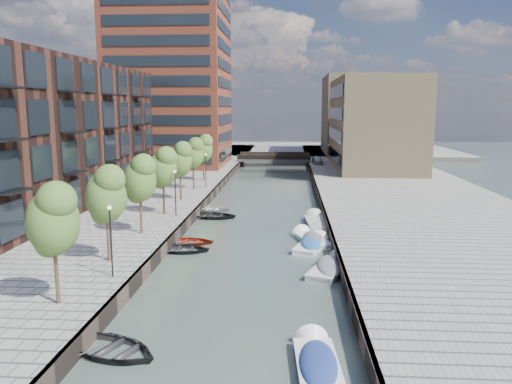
# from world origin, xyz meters

# --- Properties ---
(water) EXTENTS (300.00, 300.00, 0.00)m
(water) POSITION_xyz_m (0.00, 40.00, 0.00)
(water) COLOR #38473F
(water) RESTS_ON ground
(quay_right) EXTENTS (20.00, 140.00, 1.00)m
(quay_right) POSITION_xyz_m (16.00, 40.00, 0.50)
(quay_right) COLOR gray
(quay_right) RESTS_ON ground
(quay_wall_left) EXTENTS (0.25, 140.00, 1.00)m
(quay_wall_left) POSITION_xyz_m (-6.10, 40.00, 0.50)
(quay_wall_left) COLOR #332823
(quay_wall_left) RESTS_ON ground
(quay_wall_right) EXTENTS (0.25, 140.00, 1.00)m
(quay_wall_right) POSITION_xyz_m (6.10, 40.00, 0.50)
(quay_wall_right) COLOR #332823
(quay_wall_right) RESTS_ON ground
(far_closure) EXTENTS (80.00, 40.00, 1.00)m
(far_closure) POSITION_xyz_m (0.00, 100.00, 0.50)
(far_closure) COLOR gray
(far_closure) RESTS_ON ground
(apartment_block) EXTENTS (8.00, 38.00, 14.00)m
(apartment_block) POSITION_xyz_m (-20.00, 30.00, 8.00)
(apartment_block) COLOR black
(apartment_block) RESTS_ON quay_left
(tower) EXTENTS (18.00, 18.00, 30.00)m
(tower) POSITION_xyz_m (-17.00, 65.00, 16.00)
(tower) COLOR #98432C
(tower) RESTS_ON quay_left
(tan_block_near) EXTENTS (12.00, 25.00, 14.00)m
(tan_block_near) POSITION_xyz_m (16.00, 62.00, 8.00)
(tan_block_near) COLOR #9D8760
(tan_block_near) RESTS_ON quay_right
(tan_block_far) EXTENTS (12.00, 20.00, 16.00)m
(tan_block_far) POSITION_xyz_m (16.00, 88.00, 9.00)
(tan_block_far) COLOR #9D8760
(tan_block_far) RESTS_ON quay_right
(bridge) EXTENTS (13.00, 6.00, 1.30)m
(bridge) POSITION_xyz_m (0.00, 72.00, 1.39)
(bridge) COLOR gray
(bridge) RESTS_ON ground
(tree_0) EXTENTS (2.50, 2.50, 5.95)m
(tree_0) POSITION_xyz_m (-8.50, 4.00, 5.31)
(tree_0) COLOR #382619
(tree_0) RESTS_ON quay_left
(tree_1) EXTENTS (2.50, 2.50, 5.95)m
(tree_1) POSITION_xyz_m (-8.50, 11.00, 5.31)
(tree_1) COLOR #382619
(tree_1) RESTS_ON quay_left
(tree_2) EXTENTS (2.50, 2.50, 5.95)m
(tree_2) POSITION_xyz_m (-8.50, 18.00, 5.31)
(tree_2) COLOR #382619
(tree_2) RESTS_ON quay_left
(tree_3) EXTENTS (2.50, 2.50, 5.95)m
(tree_3) POSITION_xyz_m (-8.50, 25.00, 5.31)
(tree_3) COLOR #382619
(tree_3) RESTS_ON quay_left
(tree_4) EXTENTS (2.50, 2.50, 5.95)m
(tree_4) POSITION_xyz_m (-8.50, 32.00, 5.31)
(tree_4) COLOR #382619
(tree_4) RESTS_ON quay_left
(tree_5) EXTENTS (2.50, 2.50, 5.95)m
(tree_5) POSITION_xyz_m (-8.50, 39.00, 5.31)
(tree_5) COLOR #382619
(tree_5) RESTS_ON quay_left
(tree_6) EXTENTS (2.50, 2.50, 5.95)m
(tree_6) POSITION_xyz_m (-8.50, 46.00, 5.31)
(tree_6) COLOR #382619
(tree_6) RESTS_ON quay_left
(lamp_0) EXTENTS (0.24, 0.24, 4.12)m
(lamp_0) POSITION_xyz_m (-7.20, 8.00, 3.51)
(lamp_0) COLOR black
(lamp_0) RESTS_ON quay_left
(lamp_1) EXTENTS (0.24, 0.24, 4.12)m
(lamp_1) POSITION_xyz_m (-7.20, 24.00, 3.51)
(lamp_1) COLOR black
(lamp_1) RESTS_ON quay_left
(lamp_2) EXTENTS (0.24, 0.24, 4.12)m
(lamp_2) POSITION_xyz_m (-7.20, 40.00, 3.51)
(lamp_2) COLOR black
(lamp_2) RESTS_ON quay_left
(sloop_0) EXTENTS (5.43, 4.75, 0.94)m
(sloop_0) POSITION_xyz_m (-4.76, 1.00, 0.00)
(sloop_0) COLOR #252427
(sloop_0) RESTS_ON ground
(sloop_1) EXTENTS (4.44, 3.27, 0.89)m
(sloop_1) POSITION_xyz_m (-5.12, 16.48, 0.00)
(sloop_1) COLOR black
(sloop_1) RESTS_ON ground
(sloop_2) EXTENTS (4.13, 3.00, 0.84)m
(sloop_2) POSITION_xyz_m (-5.02, 18.63, 0.00)
(sloop_2) COLOR maroon
(sloop_2) RESTS_ON ground
(sloop_3) EXTENTS (4.60, 3.50, 0.89)m
(sloop_3) POSITION_xyz_m (-5.36, 31.02, 0.00)
(sloop_3) COLOR silver
(sloop_3) RESTS_ON ground
(sloop_4) EXTENTS (5.07, 3.88, 0.98)m
(sloop_4) POSITION_xyz_m (-4.58, 27.90, 0.00)
(sloop_4) COLOR black
(sloop_4) RESTS_ON ground
(motorboat_0) EXTENTS (1.98, 4.96, 1.62)m
(motorboat_0) POSITION_xyz_m (3.98, 0.46, 0.20)
(motorboat_0) COLOR white
(motorboat_0) RESTS_ON ground
(motorboat_1) EXTENTS (3.40, 5.28, 1.67)m
(motorboat_1) POSITION_xyz_m (5.56, 12.90, 0.20)
(motorboat_1) COLOR silver
(motorboat_1) RESTS_ON ground
(motorboat_2) EXTENTS (2.40, 5.85, 1.91)m
(motorboat_2) POSITION_xyz_m (5.34, 25.82, 0.11)
(motorboat_2) COLOR #B5B5B2
(motorboat_2) RESTS_ON ground
(motorboat_3) EXTENTS (3.01, 5.07, 1.60)m
(motorboat_3) POSITION_xyz_m (4.59, 18.39, 0.19)
(motorboat_3) COLOR white
(motorboat_3) RESTS_ON ground
(motorboat_4) EXTENTS (3.15, 5.16, 1.63)m
(motorboat_4) POSITION_xyz_m (4.53, 19.97, 0.20)
(motorboat_4) COLOR white
(motorboat_4) RESTS_ON ground
(car) EXTENTS (1.99, 4.10, 1.35)m
(car) POSITION_xyz_m (7.57, 66.85, 1.68)
(car) COLOR #ACADB1
(car) RESTS_ON quay_right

